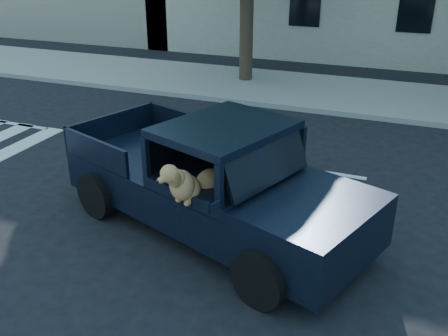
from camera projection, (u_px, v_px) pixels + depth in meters
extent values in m
plane|color=black|center=(283.00, 262.00, 7.49)|extent=(120.00, 120.00, 0.00)
cube|color=gray|center=(364.00, 96.00, 15.24)|extent=(60.00, 4.00, 0.15)
cylinder|color=#332619|center=(247.00, 16.00, 16.05)|extent=(0.44, 0.44, 4.40)
cube|color=black|center=(213.00, 193.00, 8.13)|extent=(5.65, 3.70, 0.67)
cube|color=black|center=(313.00, 208.00, 6.83)|extent=(2.12, 2.42, 0.16)
cube|color=black|center=(225.00, 129.00, 7.49)|extent=(2.14, 2.36, 0.12)
cube|color=black|center=(268.00, 165.00, 7.14)|extent=(0.83, 1.73, 0.57)
cube|color=black|center=(215.00, 202.00, 7.47)|extent=(0.71, 0.71, 0.39)
cube|color=black|center=(207.00, 207.00, 6.36)|extent=(0.11, 0.08, 0.16)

